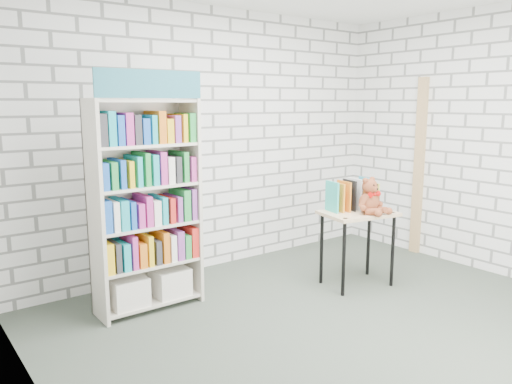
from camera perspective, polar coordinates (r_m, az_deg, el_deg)
ground at (r=4.28m, az=10.35°, el=-14.95°), size 4.50×4.50×0.00m
room_shell at (r=3.88m, az=11.20°, el=9.64°), size 4.52×4.02×2.81m
bookshelf at (r=4.42m, az=-12.49°, el=-1.34°), size 0.92×0.36×2.07m
display_table at (r=5.03m, az=11.56°, el=-3.39°), size 0.78×0.61×0.75m
table_books at (r=5.07m, az=10.89°, el=-0.39°), size 0.52×0.30×0.29m
teddy_bear at (r=4.94m, az=12.99°, el=-0.79°), size 0.33×0.30×0.35m
door_trim at (r=6.27m, az=18.12°, el=2.74°), size 0.05×0.12×2.10m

